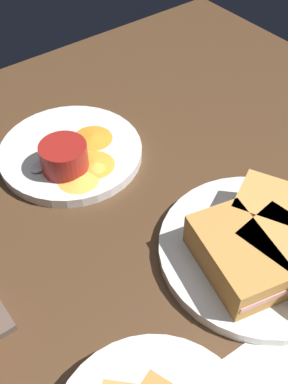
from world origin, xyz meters
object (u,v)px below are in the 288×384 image
object	(u,v)px
ramekin_light_gravy	(64,156)
plate_chips_companion	(71,152)
sandwich_half_extra	(286,215)
sandwich_half_near	(236,256)
plate_sandwich_main	(257,250)
spoon_by_gravy_ramekin	(46,162)
spoon_by_dark_ramekin	(262,244)

from	to	relation	value
ramekin_light_gravy	plate_chips_companion	bearing A→B (deg)	-39.81
sandwich_half_extra	plate_chips_companion	distance (cm)	34.29
sandwich_half_extra	plate_chips_companion	bearing A→B (deg)	24.71
sandwich_half_near	sandwich_half_extra	bearing A→B (deg)	-85.47
plate_sandwich_main	sandwich_half_extra	world-z (taller)	sandwich_half_extra
sandwich_half_extra	spoon_by_gravy_ramekin	distance (cm)	35.66
sandwich_half_extra	spoon_by_gravy_ramekin	size ratio (longest dim) A/B	1.51
spoon_by_dark_ramekin	spoon_by_gravy_ramekin	world-z (taller)	same
sandwich_half_extra	spoon_by_gravy_ramekin	xyz separation A→B (cm)	(30.09, 19.02, -2.04)
sandwich_half_near	spoon_by_gravy_ramekin	distance (cm)	32.27
spoon_by_dark_ramekin	plate_chips_companion	bearing A→B (deg)	17.14
sandwich_half_extra	spoon_by_dark_ramekin	xyz separation A→B (cm)	(-0.56, 4.54, -2.04)
sandwich_half_near	spoon_by_gravy_ramekin	bearing A→B (deg)	16.60
sandwich_half_extra	ramekin_light_gravy	distance (cm)	32.48
plate_sandwich_main	plate_chips_companion	size ratio (longest dim) A/B	1.15
spoon_by_dark_ramekin	plate_chips_companion	distance (cm)	33.05
plate_sandwich_main	spoon_by_dark_ramekin	size ratio (longest dim) A/B	2.61
spoon_by_gravy_ramekin	plate_chips_companion	bearing A→B (deg)	-79.05
sandwich_half_extra	spoon_by_gravy_ramekin	world-z (taller)	sandwich_half_extra
ramekin_light_gravy	sandwich_half_extra	bearing A→B (deg)	-148.23
ramekin_light_gravy	sandwich_half_near	bearing A→B (deg)	-165.61
sandwich_half_near	ramekin_light_gravy	xyz separation A→B (cm)	(28.39, 7.28, -0.10)
spoon_by_dark_ramekin	plate_chips_companion	world-z (taller)	spoon_by_dark_ramekin
ramekin_light_gravy	spoon_by_dark_ramekin	bearing A→B (deg)	-155.96
sandwich_half_near	sandwich_half_extra	xyz separation A→B (cm)	(0.78, -9.82, 0.00)
spoon_by_dark_ramekin	spoon_by_gravy_ramekin	size ratio (longest dim) A/B	1.00
plate_sandwich_main	spoon_by_dark_ramekin	xyz separation A→B (cm)	(-0.17, -0.37, 1.16)
sandwich_half_extra	ramekin_light_gravy	xyz separation A→B (cm)	(27.61, 17.10, -0.10)
spoon_by_dark_ramekin	plate_sandwich_main	bearing A→B (deg)	65.92
plate_sandwich_main	spoon_by_gravy_ramekin	size ratio (longest dim) A/B	2.60
spoon_by_gravy_ramekin	ramekin_light_gravy	bearing A→B (deg)	-142.24
spoon_by_dark_ramekin	ramekin_light_gravy	xyz separation A→B (cm)	(28.17, 12.56, 1.93)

